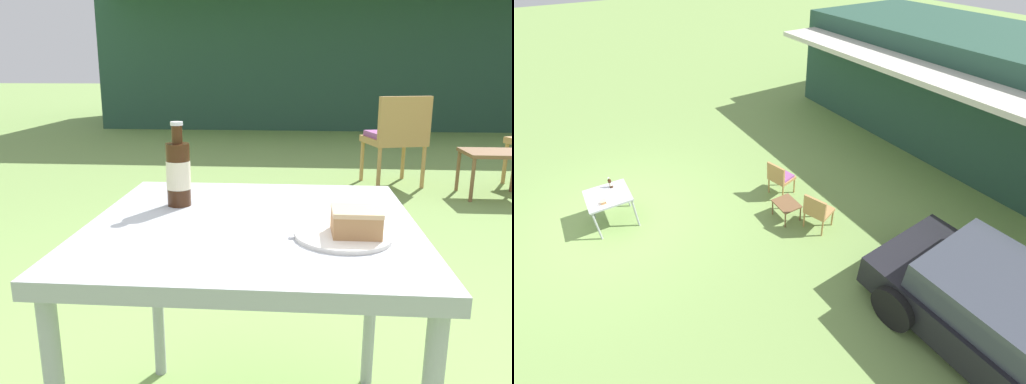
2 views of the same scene
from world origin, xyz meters
TOP-DOWN VIEW (x-y plane):
  - cabin_building at (1.97, 9.43)m, footprint 10.58×5.23m
  - wicker_chair_cushioned at (1.03, 3.44)m, footprint 0.59×0.56m
  - garden_side_table at (1.80, 3.09)m, footprint 0.53×0.43m
  - patio_table at (0.00, 0.00)m, footprint 0.82×0.82m
  - cake_on_plate at (0.23, -0.12)m, footprint 0.22×0.22m
  - cola_bottle_near at (-0.22, 0.13)m, footprint 0.07×0.07m
  - fork at (0.17, -0.10)m, footprint 0.16×0.08m

SIDE VIEW (x-z plane):
  - garden_side_table at x=1.80m, z-range 0.15..0.54m
  - wicker_chair_cushioned at x=1.03m, z-range 0.06..0.90m
  - patio_table at x=0.00m, z-range 0.29..1.00m
  - fork at x=0.17m, z-range 0.71..0.72m
  - cake_on_plate at x=0.23m, z-range 0.70..0.77m
  - cola_bottle_near at x=-0.22m, z-range 0.69..0.92m
  - cabin_building at x=1.97m, z-range 0.01..2.89m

